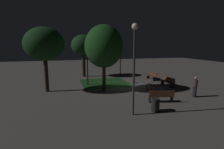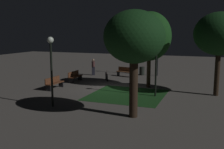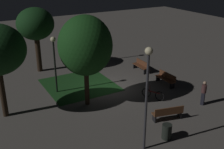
# 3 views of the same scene
# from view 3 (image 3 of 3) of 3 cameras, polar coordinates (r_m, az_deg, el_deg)

# --- Properties ---
(ground_plane) EXTENTS (60.00, 60.00, 0.00)m
(ground_plane) POSITION_cam_3_polar(r_m,az_deg,el_deg) (20.46, -0.52, -2.62)
(ground_plane) COLOR #56514C
(grass_lawn) EXTENTS (5.02, 4.91, 0.01)m
(grass_lawn) POSITION_cam_3_polar(r_m,az_deg,el_deg) (20.99, -6.66, -2.10)
(grass_lawn) COLOR #194219
(grass_lawn) RESTS_ON ground
(bench_lawn_edge) EXTENTS (1.81, 0.50, 0.88)m
(bench_lawn_edge) POSITION_cam_3_polar(r_m,az_deg,el_deg) (21.17, 10.97, -0.75)
(bench_lawn_edge) COLOR brown
(bench_lawn_edge) RESTS_ON ground
(bench_path_side) EXTENTS (1.81, 0.53, 0.88)m
(bench_path_side) POSITION_cam_3_polar(r_m,az_deg,el_deg) (23.50, 5.99, 1.84)
(bench_path_side) COLOR brown
(bench_path_side) RESTS_ON ground
(bench_back_row) EXTENTS (0.89, 1.86, 0.88)m
(bench_back_row) POSITION_cam_3_polar(r_m,az_deg,el_deg) (16.46, 11.36, -7.68)
(bench_back_row) COLOR brown
(bench_back_row) RESTS_ON ground
(tree_tall_center) EXTENTS (2.97, 2.97, 5.28)m
(tree_tall_center) POSITION_cam_3_polar(r_m,az_deg,el_deg) (23.26, -15.39, 9.82)
(tree_tall_center) COLOR #2D2116
(tree_tall_center) RESTS_ON ground
(tree_left_canopy) EXTENTS (3.28, 3.28, 5.73)m
(tree_left_canopy) POSITION_cam_3_polar(r_m,az_deg,el_deg) (16.77, -5.48, 5.85)
(tree_left_canopy) COLOR #38281C
(tree_left_canopy) RESTS_ON ground
(lamp_post_plaza_east) EXTENTS (0.36, 0.36, 5.17)m
(lamp_post_plaza_east) POSITION_cam_3_polar(r_m,az_deg,el_deg) (12.52, 7.20, -1.98)
(lamp_post_plaza_east) COLOR #333338
(lamp_post_plaza_east) RESTS_ON ground
(lamp_post_near_wall) EXTENTS (0.36, 0.36, 3.99)m
(lamp_post_near_wall) POSITION_cam_3_polar(r_m,az_deg,el_deg) (19.13, -11.73, 4.00)
(lamp_post_near_wall) COLOR black
(lamp_post_near_wall) RESTS_ON ground
(lamp_post_path_center) EXTENTS (0.36, 0.36, 3.96)m
(lamp_post_path_center) POSITION_cam_3_polar(r_m,az_deg,el_deg) (24.96, -4.12, 8.51)
(lamp_post_path_center) COLOR black
(lamp_post_path_center) RESTS_ON ground
(trash_bin) EXTENTS (0.51, 0.51, 0.82)m
(trash_bin) POSITION_cam_3_polar(r_m,az_deg,el_deg) (14.91, 11.12, -11.36)
(trash_bin) COLOR black
(trash_bin) RESTS_ON ground
(bicycle) EXTENTS (1.46, 0.83, 0.93)m
(bicycle) POSITION_cam_3_polar(r_m,az_deg,el_deg) (18.82, 8.35, -4.00)
(bicycle) COLOR black
(bicycle) RESTS_ON ground
(pedestrian) EXTENTS (0.32, 0.34, 1.61)m
(pedestrian) POSITION_cam_3_polar(r_m,az_deg,el_deg) (18.62, 18.21, -3.49)
(pedestrian) COLOR black
(pedestrian) RESTS_ON ground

